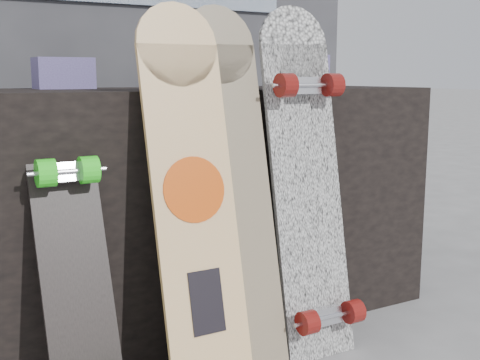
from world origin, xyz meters
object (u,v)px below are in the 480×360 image
longboard_geisha (192,184)px  vendor_table (196,204)px  longboard_cascadia (308,177)px  skateboard_dark (75,258)px  longboard_celtic (233,179)px

longboard_geisha → vendor_table: bearing=63.8°
longboard_cascadia → skateboard_dark: 0.72m
vendor_table → longboard_geisha: longboard_geisha is taller
longboard_cascadia → vendor_table: bearing=113.3°
longboard_cascadia → longboard_celtic: bearing=176.1°
longboard_celtic → skateboard_dark: longboard_celtic is taller
vendor_table → longboard_geisha: size_ratio=1.53×
longboard_geisha → longboard_cascadia: (0.38, -0.01, -0.01)m
vendor_table → longboard_geisha: (-0.20, -0.41, 0.15)m
longboard_celtic → longboard_cascadia: (0.25, -0.02, -0.01)m
longboard_cascadia → skateboard_dark: (-0.70, 0.02, -0.15)m
longboard_geisha → skateboard_dark: (-0.32, 0.01, -0.16)m
longboard_celtic → skateboard_dark: bearing=179.6°
longboard_geisha → skateboard_dark: longboard_geisha is taller
longboard_cascadia → skateboard_dark: bearing=178.4°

